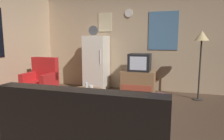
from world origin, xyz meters
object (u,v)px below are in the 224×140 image
object	(u,v)px
coffee_table	(84,101)
couch	(88,139)
tv_stand	(138,82)
book_stack	(160,95)
crt_tv	(140,62)
standing_lamp	(202,41)
mug_ceramic_white	(91,87)
armchair	(41,83)
fridge	(96,63)
wine_glass	(86,86)
remote_control	(89,90)

from	to	relation	value
coffee_table	couch	distance (m)	1.75
tv_stand	book_stack	size ratio (longest dim) A/B	4.46
crt_tv	standing_lamp	xyz separation A→B (m)	(1.41, -0.11, 0.54)
crt_tv	mug_ceramic_white	world-z (taller)	crt_tv
crt_tv	armchair	bearing A→B (deg)	-155.98
fridge	coffee_table	distance (m)	1.90
tv_stand	wine_glass	xyz separation A→B (m)	(-0.74, -1.59, 0.20)
couch	remote_control	bearing A→B (deg)	113.41
coffee_table	book_stack	world-z (taller)	coffee_table
coffee_table	mug_ceramic_white	world-z (taller)	mug_ceramic_white
tv_stand	wine_glass	distance (m)	1.76
fridge	armchair	xyz separation A→B (m)	(-1.01, -1.15, -0.42)
mug_ceramic_white	armchair	world-z (taller)	armchair
fridge	crt_tv	xyz separation A→B (m)	(1.24, -0.14, 0.07)
fridge	mug_ceramic_white	distance (m)	1.80
armchair	wine_glass	bearing A→B (deg)	-21.60
remote_control	book_stack	xyz separation A→B (m)	(1.26, 1.51, -0.40)
crt_tv	mug_ceramic_white	bearing A→B (deg)	-114.03
armchair	book_stack	size ratio (longest dim) A/B	5.10
wine_glass	crt_tv	bearing A→B (deg)	64.24
fridge	remote_control	distance (m)	1.86
tv_stand	mug_ceramic_white	world-z (taller)	tv_stand
tv_stand	coffee_table	world-z (taller)	tv_stand
coffee_table	remote_control	world-z (taller)	remote_control
fridge	crt_tv	distance (m)	1.25
standing_lamp	mug_ceramic_white	bearing A→B (deg)	-145.69
mug_ceramic_white	book_stack	distance (m)	1.95
crt_tv	wine_glass	size ratio (longest dim) A/B	3.60
standing_lamp	coffee_table	size ratio (longest dim) A/B	2.21
mug_ceramic_white	couch	world-z (taller)	couch
armchair	couch	size ratio (longest dim) A/B	0.56
mug_ceramic_white	remote_control	distance (m)	0.08
coffee_table	wine_glass	world-z (taller)	wine_glass
tv_stand	armchair	xyz separation A→B (m)	(-2.22, -1.00, 0.04)
tv_stand	crt_tv	bearing A→B (deg)	-1.87
crt_tv	armchair	xyz separation A→B (m)	(-2.25, -1.00, -0.48)
mug_ceramic_white	couch	distance (m)	1.78
fridge	wine_glass	size ratio (longest dim) A/B	11.80
wine_glass	armchair	size ratio (longest dim) A/B	0.16
coffee_table	standing_lamp	bearing A→B (deg)	34.39
remote_control	armchair	bearing A→B (deg)	151.97
standing_lamp	book_stack	distance (m)	1.58
crt_tv	standing_lamp	distance (m)	1.51
tv_stand	book_stack	world-z (taller)	tv_stand
wine_glass	remote_control	bearing A→B (deg)	-19.93
wine_glass	book_stack	bearing A→B (deg)	48.65
coffee_table	wine_glass	bearing A→B (deg)	45.82
fridge	book_stack	distance (m)	1.94
wine_glass	tv_stand	bearing A→B (deg)	65.11
remote_control	armchair	xyz separation A→B (m)	(-1.54, 0.61, -0.10)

